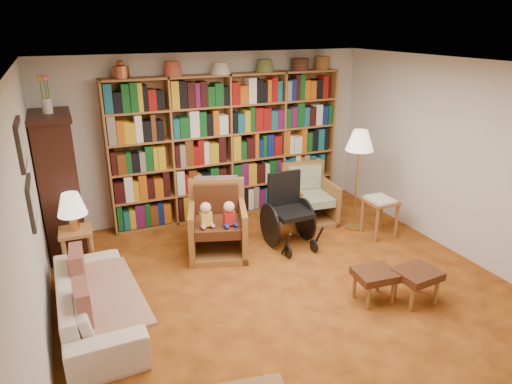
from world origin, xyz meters
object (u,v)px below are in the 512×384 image
armchair_leather (215,224)px  armchair_sage (307,199)px  floor_lamp (360,145)px  footstool_b (417,276)px  side_table_papers (380,206)px  footstool_a (375,276)px  wheelchair (288,212)px  sofa (97,302)px  side_table_lamp (77,243)px

armchair_leather → armchair_sage: bearing=14.3°
floor_lamp → footstool_b: bearing=-104.6°
side_table_papers → footstool_a: side_table_papers is taller
armchair_sage → wheelchair: wheelchair is taller
footstool_a → footstool_b: bearing=-25.5°
floor_lamp → armchair_leather: bearing=175.7°
footstool_a → armchair_leather: bearing=123.4°
side_table_papers → footstool_a: 1.75m
wheelchair → footstool_b: (0.63, -1.84, -0.14)m
sofa → side_table_lamp: 1.12m
armchair_leather → footstool_a: armchair_leather is taller
sofa → armchair_sage: size_ratio=2.07×
armchair_sage → sofa: bearing=-155.5°
sofa → floor_lamp: bearing=-77.3°
side_table_papers → armchair_sage: bearing=127.2°
wheelchair → footstool_a: size_ratio=2.14×
side_table_lamp → side_table_papers: (4.04, -0.52, 0.01)m
armchair_sage → footstool_b: 2.45m
sofa → armchair_sage: armchair_sage is taller
sofa → armchair_leather: bearing=-57.7°
armchair_sage → footstool_a: bearing=-100.7°
armchair_leather → wheelchair: size_ratio=0.99×
armchair_leather → footstool_a: size_ratio=2.12×
armchair_leather → floor_lamp: bearing=-4.3°
armchair_leather → footstool_a: 2.20m
sofa → footstool_a: size_ratio=3.86×
armchair_sage → armchair_leather: bearing=-165.7°
sofa → wheelchair: (2.61, 0.88, 0.19)m
side_table_lamp → armchair_leather: size_ratio=0.61×
side_table_papers → armchair_leather: bearing=168.2°
footstool_b → floor_lamp: bearing=75.4°
side_table_lamp → footstool_b: (3.34, -2.07, -0.12)m
sofa → side_table_papers: bearing=-82.6°
sofa → armchair_leather: armchair_leather is taller
armchair_sage → footstool_b: size_ratio=1.83×
sofa → side_table_papers: 3.98m
side_table_papers → footstool_a: size_ratio=1.22×
wheelchair → sofa: bearing=-161.4°
footstool_a → footstool_b: 0.46m
armchair_sage → side_table_papers: size_ratio=1.53×
armchair_sage → floor_lamp: bearing=-50.2°
wheelchair → armchair_leather: bearing=169.4°
side_table_lamp → footstool_b: side_table_lamp is taller
sofa → footstool_a: 2.93m
footstool_b → armchair_leather: bearing=128.7°
footstool_a → floor_lamp: bearing=61.6°
footstool_b → side_table_lamp: bearing=148.3°
side_table_papers → wheelchair: bearing=167.3°
sofa → armchair_sage: 3.57m
floor_lamp → side_table_lamp: bearing=177.1°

